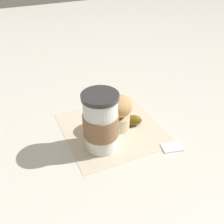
{
  "coord_description": "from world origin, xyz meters",
  "views": [
    {
      "loc": [
        -0.5,
        0.23,
        0.44
      ],
      "look_at": [
        0.0,
        0.0,
        0.06
      ],
      "focal_mm": 42.0,
      "sensor_mm": 36.0,
      "label": 1
    }
  ],
  "objects_px": {
    "coffee_cup": "(101,122)",
    "sugar_packet": "(172,147)",
    "muffin": "(119,112)",
    "banana": "(115,120)"
  },
  "relations": [
    {
      "from": "coffee_cup",
      "to": "muffin",
      "type": "distance_m",
      "value": 0.09
    },
    {
      "from": "banana",
      "to": "muffin",
      "type": "bearing_deg",
      "value": -171.22
    },
    {
      "from": "coffee_cup",
      "to": "sugar_packet",
      "type": "relative_size",
      "value": 2.94
    },
    {
      "from": "coffee_cup",
      "to": "sugar_packet",
      "type": "bearing_deg",
      "value": -117.15
    },
    {
      "from": "muffin",
      "to": "banana",
      "type": "bearing_deg",
      "value": 8.78
    },
    {
      "from": "sugar_packet",
      "to": "muffin",
      "type": "bearing_deg",
      "value": 33.87
    },
    {
      "from": "coffee_cup",
      "to": "banana",
      "type": "height_order",
      "value": "coffee_cup"
    },
    {
      "from": "muffin",
      "to": "sugar_packet",
      "type": "distance_m",
      "value": 0.16
    },
    {
      "from": "muffin",
      "to": "banana",
      "type": "height_order",
      "value": "muffin"
    },
    {
      "from": "coffee_cup",
      "to": "sugar_packet",
      "type": "xyz_separation_m",
      "value": [
        -0.08,
        -0.15,
        -0.07
      ]
    }
  ]
}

